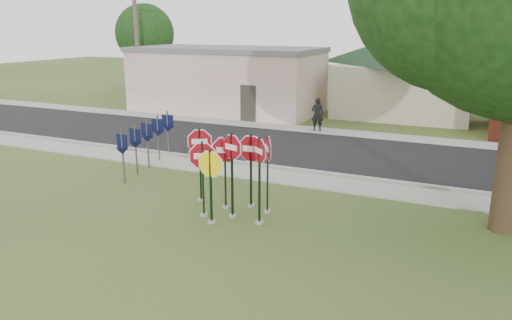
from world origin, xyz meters
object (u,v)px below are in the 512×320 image
at_px(stop_sign_yellow, 211,177).
at_px(utility_pole_near, 136,35).
at_px(stop_sign_center, 232,164).
at_px(pedestrian, 317,114).
at_px(stop_sign_left, 203,168).

xyz_separation_m(stop_sign_yellow, utility_pole_near, (-13.82, 14.71, 3.55)).
height_order(stop_sign_center, utility_pole_near, utility_pole_near).
bearing_deg(pedestrian, utility_pole_near, -16.63).
distance_m(stop_sign_yellow, utility_pole_near, 20.49).
bearing_deg(stop_sign_left, stop_sign_center, 18.55).
distance_m(stop_sign_center, stop_sign_left, 0.89).
distance_m(stop_sign_left, pedestrian, 13.27).
xyz_separation_m(stop_sign_left, utility_pole_near, (-13.32, 14.31, 3.47)).
bearing_deg(stop_sign_yellow, stop_sign_center, 63.79).
relative_size(stop_sign_yellow, pedestrian, 1.31).
xyz_separation_m(stop_sign_center, utility_pole_near, (-14.16, 14.03, 3.30)).
height_order(stop_sign_yellow, utility_pole_near, utility_pole_near).
bearing_deg(stop_sign_yellow, utility_pole_near, 133.21).
bearing_deg(utility_pole_near, stop_sign_yellow, -46.79).
bearing_deg(stop_sign_center, stop_sign_left, -161.45).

